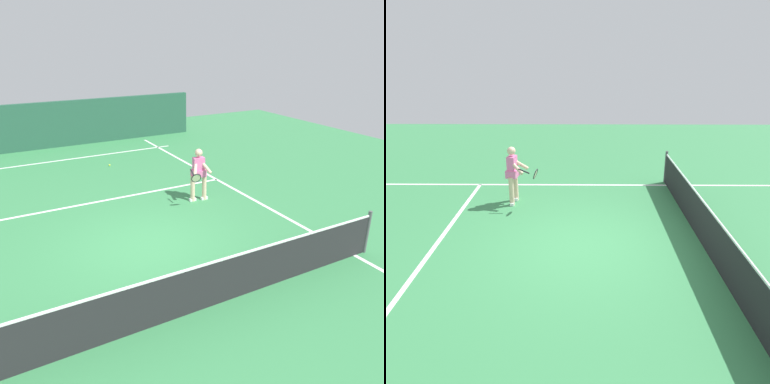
# 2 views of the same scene
# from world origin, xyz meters

# --- Properties ---
(ground_plane) EXTENTS (27.22, 27.22, 0.00)m
(ground_plane) POSITION_xyz_m (0.00, 0.00, 0.00)
(ground_plane) COLOR #38844C
(court_back_wall) EXTENTS (12.60, 0.24, 1.95)m
(court_back_wall) POSITION_xyz_m (0.00, -10.17, 0.97)
(court_back_wall) COLOR #23513D
(court_back_wall) RESTS_ON ground
(baseline_marking) EXTENTS (8.60, 0.10, 0.01)m
(baseline_marking) POSITION_xyz_m (0.00, -7.97, 0.00)
(baseline_marking) COLOR white
(baseline_marking) RESTS_ON ground
(service_line_marking) EXTENTS (7.60, 0.10, 0.01)m
(service_line_marking) POSITION_xyz_m (0.00, -3.18, 0.00)
(service_line_marking) COLOR white
(service_line_marking) RESTS_ON ground
(sideline_left_marking) EXTENTS (0.10, 18.94, 0.01)m
(sideline_left_marking) POSITION_xyz_m (-3.80, 0.00, 0.00)
(sideline_left_marking) COLOR white
(sideline_left_marking) RESTS_ON ground
(court_net) EXTENTS (8.28, 0.08, 0.99)m
(court_net) POSITION_xyz_m (0.00, 2.53, 0.46)
(court_net) COLOR #4C4C51
(court_net) RESTS_ON ground
(tennis_player) EXTENTS (0.87, 0.91, 1.55)m
(tennis_player) POSITION_xyz_m (-2.35, -1.86, 0.85)
(tennis_player) COLOR beige
(tennis_player) RESTS_ON ground
(tennis_ball_near) EXTENTS (0.07, 0.07, 0.07)m
(tennis_ball_near) POSITION_xyz_m (-1.11, -6.37, 0.03)
(tennis_ball_near) COLOR #D1E533
(tennis_ball_near) RESTS_ON ground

